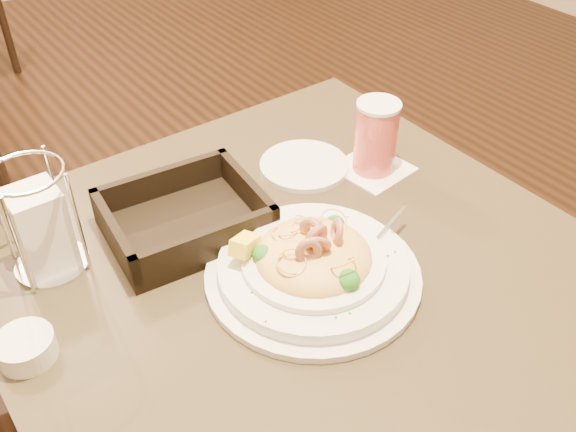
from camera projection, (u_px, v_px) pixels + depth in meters
main_table at (295, 356)px, 1.15m from camera, size 0.90×0.90×0.73m
pasta_bowl at (313, 263)px, 0.96m from camera, size 0.36×0.33×0.11m
drink_glass at (376, 138)px, 1.16m from camera, size 0.14×0.14×0.14m
bread_basket at (185, 220)px, 1.05m from camera, size 0.27×0.23×0.07m
napkin_caddy at (41, 227)px, 0.95m from camera, size 0.11×0.11×0.18m
side_plate at (304, 165)px, 1.21m from camera, size 0.18×0.18×0.01m
butter_ramekin at (26, 348)px, 0.85m from camera, size 0.09×0.09×0.03m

